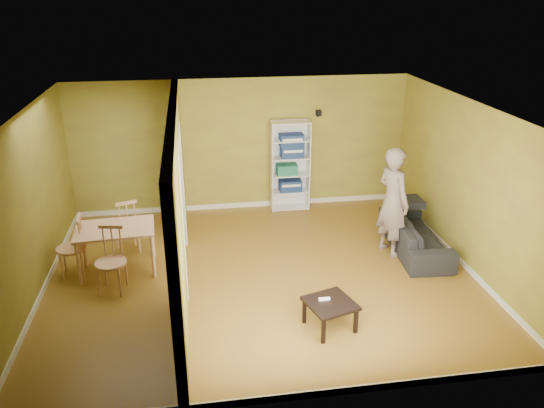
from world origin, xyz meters
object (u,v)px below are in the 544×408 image
Objects in this scene: person at (394,193)px; chair_near at (110,261)px; bookshelf at (290,165)px; chair_left at (71,247)px; chair_far at (126,225)px; sofa at (416,230)px; dining_table at (115,232)px; coffee_table at (330,306)px.

person reaches higher than chair_near.
bookshelf is 4.39m from chair_left.
chair_far is (0.76, 0.70, -0.00)m from chair_left.
sofa is 2.84m from bookshelf.
dining_table is 0.64m from chair_near.
dining_table is at bearing 89.87° from chair_left.
chair_far is at bearing -154.42° from bookshelf.
sofa is 0.86m from person.
person is (-0.47, -0.03, 0.71)m from sofa.
chair_far reaches higher than coffee_table.
coffee_table is at bearing 57.60° from chair_left.
bookshelf is (-1.30, 2.18, -0.19)m from person.
dining_table is 1.22× the size of chair_far.
chair_left is at bearing 151.40° from coffee_table.
dining_table is (-2.91, 2.00, 0.33)m from coffee_table.
chair_left is at bearing 149.63° from chair_near.
chair_near is (-0.01, -0.62, -0.17)m from dining_table.
sofa is 1.64× the size of dining_table.
dining_table reaches higher than coffee_table.
chair_left is 1.00× the size of chair_far.
chair_left is (-0.67, -0.04, -0.17)m from dining_table.
person is 2.22× the size of chair_left.
coffee_table is 0.59× the size of chair_near.
sofa is 4.87m from chair_far.
person reaches higher than chair_left.
person is at bearing 151.14° from chair_far.
dining_table is at bearing 99.64° from chair_near.
chair_left reaches higher than coffee_table.
person reaches higher than sofa.
chair_left reaches higher than chair_far.
bookshelf reaches higher than coffee_table.
person is 2.18× the size of chair_near.
person is at bearing -0.91° from dining_table.
chair_far is (-4.35, 0.72, -0.60)m from person.
person is 1.21× the size of bookshelf.
bookshelf is at bearing 51.90° from chair_near.
sofa is at bearing 86.26° from chair_left.
dining_table is 1.19× the size of chair_near.
dining_table is at bearing 70.26° from person.
dining_table is at bearing -146.02° from bookshelf.
coffee_table is 0.60× the size of chair_far.
dining_table is (-4.44, 0.07, -0.42)m from person.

